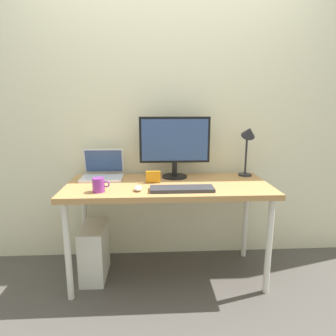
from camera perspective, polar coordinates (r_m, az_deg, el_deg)
The scene contains 11 objects.
ground_plane at distance 2.51m, azimuth -0.00°, elevation -19.85°, with size 6.00×6.00×0.00m, color #4C4742.
back_wall at distance 2.51m, azimuth -0.48°, elevation 11.45°, with size 4.40×0.04×2.60m, color beige.
desk at distance 2.22m, azimuth -0.00°, elevation -4.70°, with size 1.51×0.65×0.75m.
monitor at distance 2.34m, azimuth 1.31°, elevation 4.78°, with size 0.56×0.20×0.49m.
laptop at distance 2.43m, azimuth -12.51°, elevation -0.53°, with size 0.32×0.27×0.23m.
desk_lamp at distance 2.46m, azimuth 15.25°, elevation 5.31°, with size 0.11×0.16×0.43m.
keyboard at distance 2.03m, azimuth 2.68°, elevation -4.05°, with size 0.44×0.14×0.02m, color #333338.
mouse at distance 2.04m, azimuth -5.80°, elevation -3.93°, with size 0.06×0.09×0.03m, color silver.
coffee_mug at distance 2.05m, azimuth -13.25°, elevation -3.21°, with size 0.12×0.08×0.10m.
photo_frame at distance 2.22m, azimuth -2.90°, elevation -1.70°, with size 0.11×0.02×0.09m, color orange.
computer_tower at distance 2.46m, azimuth -14.04°, elevation -15.41°, with size 0.18×0.36×0.42m, color silver.
Camera 1 is at (-0.11, -2.13, 1.34)m, focal length 31.51 mm.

